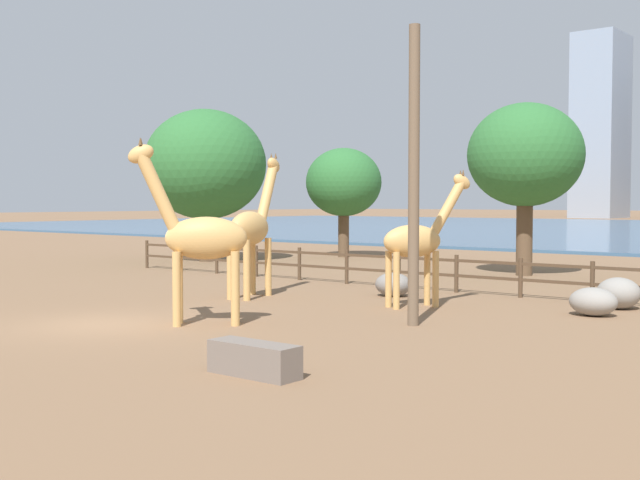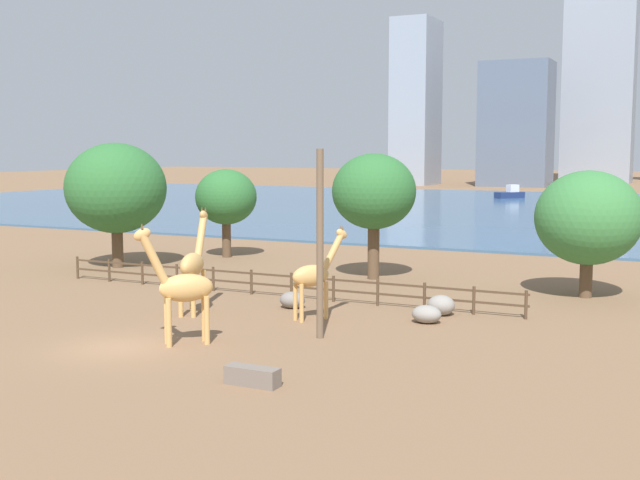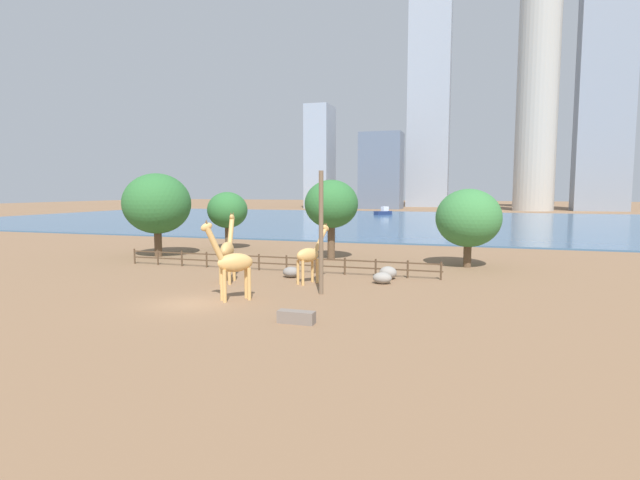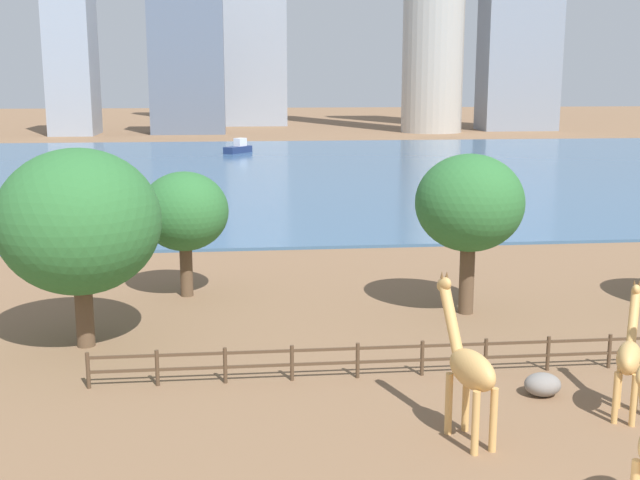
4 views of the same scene
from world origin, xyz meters
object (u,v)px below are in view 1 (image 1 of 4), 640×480
(tree_right_tall, at_px, (205,165))
(boulder_small, at_px, (593,302))
(giraffe_companion, at_px, (199,237))
(giraffe_young, at_px, (418,241))
(tree_left_large, at_px, (525,156))
(tree_left_small, at_px, (344,183))
(boulder_by_pole, at_px, (618,293))
(feeding_trough, at_px, (254,359))
(utility_pole, at_px, (414,176))
(giraffe_tall, at_px, (252,228))
(boulder_near_fence, at_px, (393,284))

(tree_right_tall, bearing_deg, boulder_small, -17.57)
(giraffe_companion, bearing_deg, giraffe_young, -155.26)
(giraffe_companion, xyz_separation_m, tree_left_large, (0.66, 17.93, 2.83))
(giraffe_young, relative_size, tree_left_small, 0.67)
(boulder_small, bearing_deg, boulder_by_pole, 88.05)
(giraffe_young, xyz_separation_m, feeding_trough, (2.70, -9.90, -1.67))
(feeding_trough, xyz_separation_m, tree_left_large, (-4.56, 21.46, 4.75))
(giraffe_young, bearing_deg, tree_left_large, 39.43)
(giraffe_companion, relative_size, utility_pole, 0.63)
(feeding_trough, distance_m, tree_left_small, 31.37)
(giraffe_companion, bearing_deg, utility_pole, 173.28)
(tree_left_small, bearing_deg, giraffe_tall, -61.91)
(giraffe_young, bearing_deg, utility_pole, -119.63)
(tree_left_large, bearing_deg, boulder_near_fence, -91.03)
(feeding_trough, relative_size, tree_right_tall, 0.23)
(giraffe_companion, relative_size, tree_left_small, 0.77)
(giraffe_tall, bearing_deg, boulder_by_pole, -81.75)
(tree_right_tall, bearing_deg, giraffe_tall, -37.88)
(utility_pole, distance_m, tree_right_tall, 23.37)
(giraffe_companion, distance_m, tree_right_tall, 22.02)
(boulder_small, xyz_separation_m, feeding_trough, (-2.05, -11.29, -0.09))
(giraffe_companion, height_order, tree_left_large, tree_left_large)
(boulder_small, bearing_deg, utility_pole, -123.17)
(utility_pole, bearing_deg, boulder_by_pole, 64.76)
(feeding_trough, height_order, tree_right_tall, tree_right_tall)
(boulder_small, bearing_deg, giraffe_young, -163.63)
(giraffe_tall, height_order, tree_right_tall, tree_right_tall)
(giraffe_tall, xyz_separation_m, feeding_trough, (8.26, -8.67, -1.97))
(boulder_near_fence, relative_size, feeding_trough, 0.69)
(utility_pole, height_order, boulder_near_fence, utility_pole)
(boulder_near_fence, xyz_separation_m, tree_left_small, (-12.67, 14.12, 3.80))
(giraffe_companion, distance_m, giraffe_young, 6.85)
(boulder_by_pole, relative_size, feeding_trough, 0.69)
(tree_left_small, bearing_deg, tree_right_tall, -116.59)
(boulder_near_fence, distance_m, tree_left_small, 19.35)
(giraffe_tall, distance_m, feeding_trough, 12.13)
(boulder_by_pole, bearing_deg, feeding_trough, -99.13)
(giraffe_tall, distance_m, tree_left_small, 19.52)
(boulder_near_fence, height_order, tree_left_large, tree_left_large)
(giraffe_young, xyz_separation_m, boulder_near_fence, (-2.04, 1.79, -1.57))
(boulder_by_pole, relative_size, boulder_small, 0.96)
(boulder_near_fence, bearing_deg, tree_left_small, 131.90)
(giraffe_companion, xyz_separation_m, boulder_near_fence, (0.48, 8.16, -1.83))
(utility_pole, height_order, boulder_small, utility_pole)
(giraffe_companion, relative_size, boulder_near_fence, 3.81)
(giraffe_young, distance_m, tree_left_small, 21.78)
(feeding_trough, height_order, tree_left_large, tree_left_large)
(boulder_by_pole, relative_size, tree_right_tall, 0.16)
(giraffe_companion, xyz_separation_m, boulder_small, (7.27, 7.77, -1.83))
(boulder_by_pole, xyz_separation_m, tree_left_small, (-19.52, 12.64, 3.73))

